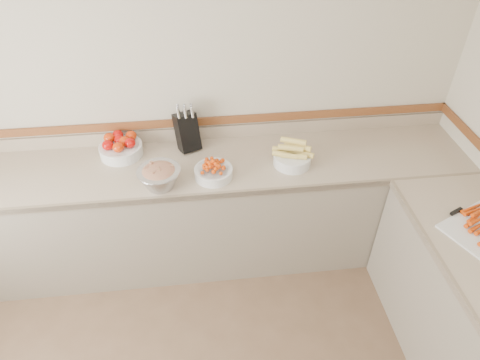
{
  "coord_description": "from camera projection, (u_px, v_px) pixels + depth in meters",
  "views": [
    {
      "loc": [
        0.11,
        -0.69,
        2.69
      ],
      "look_at": [
        0.35,
        1.35,
        1.0
      ],
      "focal_mm": 32.0,
      "sensor_mm": 36.0,
      "label": 1
    }
  ],
  "objects": [
    {
      "name": "back_wall",
      "position": [
        179.0,
        91.0,
        2.94
      ],
      "size": [
        4.0,
        0.0,
        4.0
      ],
      "primitive_type": "plane",
      "rotation": [
        1.57,
        0.0,
        0.0
      ],
      "color": "#C0B59F",
      "rests_on": "ground_plane"
    },
    {
      "name": "tomato_bowl",
      "position": [
        121.0,
        147.0,
        3.0
      ],
      "size": [
        0.3,
        0.3,
        0.15
      ],
      "color": "silver",
      "rests_on": "counter_back"
    },
    {
      "name": "cherry_tomato_bowl",
      "position": [
        213.0,
        171.0,
        2.82
      ],
      "size": [
        0.26,
        0.26,
        0.14
      ],
      "color": "silver",
      "rests_on": "counter_back"
    },
    {
      "name": "counter_back",
      "position": [
        189.0,
        212.0,
        3.23
      ],
      "size": [
        4.0,
        0.65,
        1.08
      ],
      "color": "tan",
      "rests_on": "ground_plane"
    },
    {
      "name": "corn_bowl",
      "position": [
        292.0,
        156.0,
        2.92
      ],
      "size": [
        0.28,
        0.26,
        0.19
      ],
      "color": "silver",
      "rests_on": "counter_back"
    },
    {
      "name": "rhubarb_bowl",
      "position": [
        159.0,
        176.0,
        2.72
      ],
      "size": [
        0.28,
        0.28,
        0.16
      ],
      "color": "#B2B2BA",
      "rests_on": "counter_back"
    },
    {
      "name": "knife_block",
      "position": [
        187.0,
        131.0,
        3.02
      ],
      "size": [
        0.2,
        0.22,
        0.35
      ],
      "color": "black",
      "rests_on": "counter_back"
    }
  ]
}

